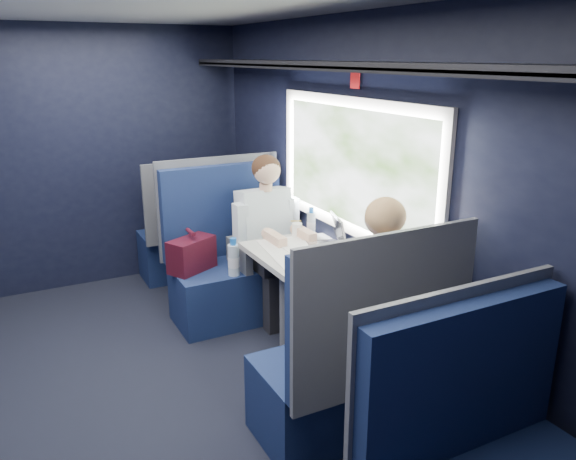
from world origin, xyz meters
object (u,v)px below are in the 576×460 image
bottle_small (311,223)px  cup (297,230)px  woman (376,295)px  laptop (332,239)px  seat_row_front (196,235)px  seat_bay_far (354,368)px  man (270,231)px  table (305,268)px  seat_bay_near (231,265)px

bottle_small → cup: bottle_small is taller
woman → laptop: size_ratio=3.81×
seat_row_front → bottle_small: (0.45, -1.40, 0.43)m
seat_bay_far → laptop: (0.45, 0.97, 0.39)m
laptop → cup: 0.35m
seat_bay_far → laptop: bearing=65.3°
man → seat_row_front: bearing=102.8°
seat_bay_far → laptop: seat_bay_far is taller
seat_row_front → woman: bearing=-84.3°
table → seat_bay_near: bearing=102.9°
seat_row_front → woman: 2.54m
table → woman: 0.71m
seat_bay_near → woman: bearing=-80.4°
seat_bay_far → bottle_small: seat_bay_far is taller
seat_bay_far → laptop: size_ratio=3.63×
seat_row_front → bottle_small: bearing=-72.1°
woman → bottle_small: 1.13m
bottle_small → seat_bay_far: bearing=-109.5°
seat_bay_far → cup: bearing=74.9°
seat_bay_far → man: (0.25, 1.57, 0.30)m
bottle_small → woman: bearing=-100.3°
seat_row_front → man: bearing=-77.2°
seat_row_front → seat_bay_near: bearing=-91.1°
table → cup: bearing=68.7°
table → cup: (0.17, 0.44, 0.13)m
seat_bay_near → woman: 1.63m
seat_bay_far → seat_row_front: seat_bay_far is taller
seat_row_front → man: 1.17m
table → man: man is taller
laptop → cup: bearing=105.3°
seat_row_front → seat_bay_far: bearing=-90.0°
table → man: size_ratio=0.76×
seat_bay_near → seat_bay_far: size_ratio=1.00×
seat_bay_near → cup: 0.68m
table → bottle_small: size_ratio=4.61×
laptop → seat_bay_near: bearing=121.1°
man → bottle_small: size_ratio=6.09×
seat_row_front → bottle_small: 1.53m
man → woman: size_ratio=1.00×
seat_bay_near → cup: (0.37, -0.43, 0.36)m
table → bottle_small: 0.51m
laptop → cup: (-0.09, 0.34, -0.01)m
table → seat_bay_far: size_ratio=0.79×
man → woman: bearing=-90.0°
table → seat_bay_far: (-0.18, -0.87, -0.25)m
seat_bay_near → cup: bearing=-49.3°
table → seat_row_front: seat_row_front is taller
bottle_small → cup: size_ratio=2.24×
table → woman: bearing=-84.5°
seat_row_front → table: bearing=-84.2°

